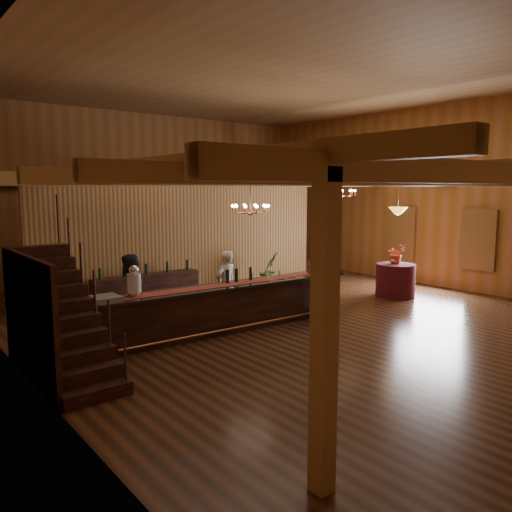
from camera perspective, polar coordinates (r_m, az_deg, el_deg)
floor at (r=12.14m, az=3.47°, el=-6.61°), size 14.00×14.00×0.00m
ceiling at (r=12.03m, az=3.69°, el=19.69°), size 14.00×14.00×0.00m
wall_back at (r=17.59m, az=-12.04°, el=6.73°), size 12.00×0.10×5.50m
wall_left at (r=8.92m, az=-26.43°, el=5.30°), size 0.10×14.00×5.50m
wall_right at (r=16.41m, az=19.38°, el=6.40°), size 0.10×14.00×5.50m
beam_grid at (r=12.15m, az=1.97°, el=8.84°), size 11.90×13.90×0.39m
support_posts at (r=11.49m, az=5.21°, el=0.68°), size 9.20×10.20×3.20m
partition_wall at (r=14.36m, az=-7.40°, el=1.85°), size 9.00×0.18×3.10m
window_right_front at (r=15.64m, az=24.06°, el=1.72°), size 0.12×1.05×1.75m
window_right_back at (r=16.99m, az=16.25°, el=2.51°), size 0.12×1.05×1.75m
staircase at (r=8.58m, az=-21.05°, el=-6.30°), size 1.00×2.80×2.00m
backroom_boxes at (r=16.31m, az=-10.37°, el=-1.13°), size 4.10×0.60×1.10m
tasting_bar at (r=10.75m, az=-2.61°, el=-5.74°), size 5.93×1.04×1.00m
beverage_dispenser at (r=9.64m, az=-13.76°, el=-2.85°), size 0.26×0.26×0.60m
glass_rack_tray at (r=9.39m, az=-16.87°, el=-4.71°), size 0.50×0.50×0.10m
raffle_drum at (r=11.95m, az=6.57°, el=-1.19°), size 0.34×0.24×0.30m
bar_bottle_0 at (r=10.68m, az=-3.28°, el=-2.37°), size 0.07×0.07×0.30m
bar_bottle_1 at (r=10.80m, az=-2.26°, el=-2.24°), size 0.07×0.07×0.30m
bar_bottle_2 at (r=11.01m, az=-0.60°, el=-2.04°), size 0.07×0.07×0.30m
backbar_shelf at (r=13.25m, az=-12.38°, el=-3.78°), size 2.85×0.47×0.80m
round_table at (r=14.45m, az=15.63°, el=-2.69°), size 1.07×1.07×0.93m
chandelier_left at (r=10.77m, az=-0.65°, el=5.47°), size 0.80×0.80×0.78m
chandelier_right at (r=14.81m, az=9.74°, el=7.16°), size 0.80×0.80×0.47m
pendant_lamp at (r=14.24m, az=15.92°, el=5.01°), size 0.52×0.52×0.90m
bartender at (r=11.52m, az=-3.45°, el=-3.33°), size 0.64×0.47×1.60m
staff_second at (r=10.38m, az=-14.24°, el=-4.46°), size 1.04×0.96×1.71m
guest at (r=11.35m, az=7.56°, el=-3.98°), size 0.74×0.53×1.43m
floor_plant at (r=14.98m, az=1.56°, el=-1.61°), size 0.72×0.63×1.15m
table_flowers at (r=14.44m, az=15.72°, el=0.26°), size 0.58×0.52×0.55m
table_vase at (r=14.34m, az=15.47°, el=-0.28°), size 0.20×0.20×0.30m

